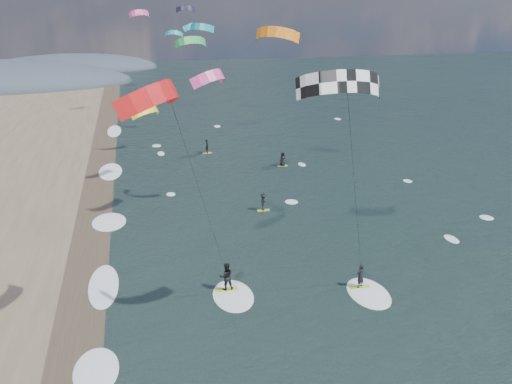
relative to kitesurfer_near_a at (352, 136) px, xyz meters
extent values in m
cube|color=#382D23|center=(-14.70, 3.69, -11.78)|extent=(3.00, 240.00, 0.00)
ellipsoid|color=#3D4756|center=(-24.70, 113.69, -11.78)|extent=(40.00, 18.00, 7.00)
cube|color=#A7C522|center=(3.15, 4.91, -11.75)|extent=(1.35, 0.41, 0.06)
imported|color=black|center=(3.15, 4.91, -10.89)|extent=(0.73, 0.67, 1.67)
ellipsoid|color=white|center=(3.45, 4.11, -11.78)|extent=(2.60, 4.20, 0.12)
cylinder|color=black|center=(1.15, 1.91, -3.78)|extent=(0.02, 0.02, 15.21)
cube|color=#A7C522|center=(-5.52, 6.44, -11.75)|extent=(1.48, 0.46, 0.07)
imported|color=black|center=(-5.52, 6.44, -10.77)|extent=(0.93, 0.74, 1.88)
ellipsoid|color=white|center=(-5.22, 5.64, -11.78)|extent=(2.60, 4.20, 0.12)
cylinder|color=black|center=(-7.27, 3.44, -3.96)|extent=(0.02, 0.02, 14.77)
cube|color=#A7C522|center=(-0.09, 19.49, -11.75)|extent=(1.10, 0.35, 0.05)
imported|color=black|center=(-0.09, 19.49, -10.96)|extent=(0.98, 1.14, 1.53)
cube|color=#A7C522|center=(4.84, 31.73, -11.75)|extent=(1.10, 0.35, 0.05)
imported|color=black|center=(4.84, 31.73, -10.97)|extent=(0.85, 0.67, 1.51)
cube|color=#A7C522|center=(-2.61, 38.48, -11.75)|extent=(1.10, 0.35, 0.05)
imported|color=black|center=(-2.61, 38.48, -10.92)|extent=(0.41, 0.61, 1.63)
ellipsoid|color=white|center=(-13.50, -0.31, -11.78)|extent=(2.40, 5.40, 0.11)
ellipsoid|color=white|center=(-13.50, 8.69, -11.78)|extent=(2.40, 5.40, 0.11)
ellipsoid|color=white|center=(-13.50, 19.69, -11.78)|extent=(2.40, 5.40, 0.11)
ellipsoid|color=white|center=(-13.50, 33.69, -11.78)|extent=(2.40, 5.40, 0.11)
ellipsoid|color=white|center=(-13.50, 51.69, -11.78)|extent=(2.40, 5.40, 0.11)
camera|label=1|loc=(-10.48, -26.11, 7.21)|focal=40.00mm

